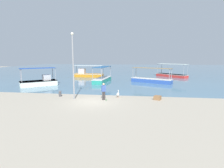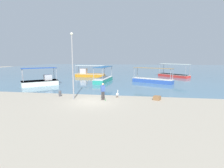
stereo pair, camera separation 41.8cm
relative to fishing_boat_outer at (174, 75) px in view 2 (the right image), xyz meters
The scene contains 13 objects.
ground 26.31m from the fishing_boat_outer, 116.36° to the right, with size 120.00×120.00×0.00m, color #A89D89.
harbor_water 27.08m from the fishing_boat_outer, 115.56° to the left, with size 110.00×90.00×0.00m, color slate.
fishing_boat_outer is the anchor object (origin of this frame).
fishing_boat_near_right 26.84m from the fishing_boat_outer, 144.88° to the right, with size 5.16×4.77×2.67m.
fishing_boat_far_right 18.36m from the fishing_boat_outer, behind, with size 6.54×2.01×2.50m.
fishing_boat_far_left 11.03m from the fishing_boat_outer, 117.88° to the right, with size 6.78×4.36×2.48m.
fishing_boat_near_left 16.75m from the fishing_boat_outer, 143.50° to the right, with size 2.26×6.82×2.62m.
pelican 23.63m from the fishing_boat_outer, 113.81° to the right, with size 0.36×0.81×0.80m.
lamp_post 26.95m from the fishing_boat_outer, 121.20° to the right, with size 0.28×0.28×6.59m.
mooring_bollard 27.01m from the fishing_boat_outer, 125.88° to the right, with size 0.30×0.30×0.65m.
fisherman_standing 25.25m from the fishing_boat_outer, 115.43° to the right, with size 0.45×0.41×1.69m.
cargo_crate 22.67m from the fishing_boat_outer, 104.09° to the right, with size 0.64×0.63×0.40m, color olive.
glass_bottle 25.47m from the fishing_boat_outer, 114.41° to the right, with size 0.07×0.07×0.27m.
Camera 2 is at (4.41, -15.87, 4.17)m, focal length 28.00 mm.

